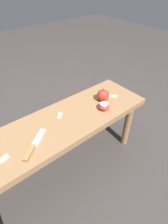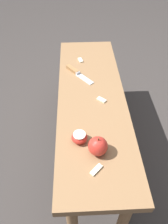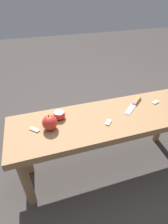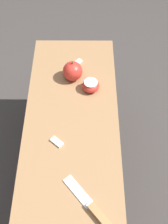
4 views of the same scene
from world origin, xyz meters
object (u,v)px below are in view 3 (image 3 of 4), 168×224
Objects in this scene: wooden_bench at (109,125)px; knife at (135,102)px; apple_cut at (59,115)px; apple_whole at (50,123)px.

knife is (-0.22, -0.08, 0.08)m from wooden_bench.
apple_cut is (0.28, -0.07, 0.09)m from wooden_bench.
apple_whole is at bearing 0.02° from wooden_bench.
apple_whole reaches higher than apple_cut.
knife is at bearing -159.68° from wooden_bench.
knife is at bearing -179.27° from apple_cut.
apple_whole is (0.56, 0.08, 0.03)m from knife.
knife reaches higher than wooden_bench.
knife is 2.04× the size of apple_whole.
apple_cut is at bearing -130.56° from apple_whole.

